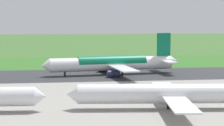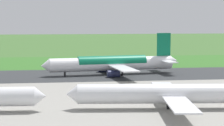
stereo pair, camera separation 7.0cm
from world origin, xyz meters
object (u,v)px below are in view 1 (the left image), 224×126
Objects in this scene: airliner_main at (113,63)px; airliner_parked_mid at (169,93)px; traffic_cone_orange at (113,64)px; no_stopping_sign at (126,60)px.

airliner_main is 63.31m from airliner_parked_mid.
airliner_main is 98.35× the size of traffic_cone_orange.
traffic_cone_orange is at bearing -89.62° from airliner_parked_mid.
airliner_parked_mid is (-5.34, 63.08, -0.47)m from airliner_main.
airliner_parked_mid is 16.44× the size of no_stopping_sign.
airliner_parked_mid is 100.16m from no_stopping_sign.
no_stopping_sign reaches higher than traffic_cone_orange.
no_stopping_sign is at bearing -162.22° from traffic_cone_orange.
traffic_cone_orange is (0.66, -97.95, -3.61)m from airliner_parked_mid.
no_stopping_sign is at bearing -93.24° from airliner_parked_mid.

